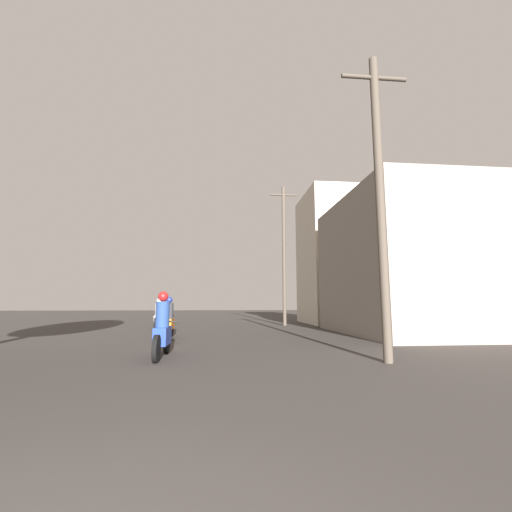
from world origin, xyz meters
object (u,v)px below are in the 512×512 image
(motorcycle_blue, at_px, (162,331))
(utility_pole_near, at_px, (380,195))
(motorcycle_silver, at_px, (159,317))
(utility_pole_far, at_px, (284,252))
(building_right_far, at_px, (337,258))
(motorcycle_orange, at_px, (169,321))
(building_right_near, at_px, (403,265))

(motorcycle_blue, relative_size, utility_pole_near, 0.29)
(motorcycle_silver, height_order, utility_pole_near, utility_pole_near)
(motorcycle_blue, relative_size, utility_pole_far, 0.25)
(building_right_far, relative_size, utility_pole_far, 1.02)
(motorcycle_silver, xyz_separation_m, utility_pole_near, (6.68, -10.25, 3.14))
(motorcycle_blue, xyz_separation_m, utility_pole_near, (4.97, -1.18, 3.12))
(motorcycle_blue, relative_size, building_right_far, 0.25)
(motorcycle_orange, distance_m, motorcycle_silver, 4.70)
(motorcycle_silver, height_order, utility_pole_far, utility_pole_far)
(motorcycle_orange, xyz_separation_m, building_right_far, (9.31, 8.38, 3.56))
(motorcycle_blue, bearing_deg, utility_pole_near, -22.38)
(motorcycle_blue, bearing_deg, building_right_far, 46.77)
(motorcycle_orange, bearing_deg, motorcycle_blue, -91.21)
(motorcycle_silver, height_order, building_right_near, building_right_near)
(motorcycle_silver, xyz_separation_m, building_right_far, (10.49, 3.83, 3.57))
(motorcycle_orange, bearing_deg, utility_pole_far, 41.94)
(motorcycle_orange, bearing_deg, motorcycle_silver, 96.62)
(utility_pole_far, bearing_deg, motorcycle_silver, -163.63)
(motorcycle_blue, relative_size, motorcycle_orange, 1.04)
(building_right_far, bearing_deg, utility_pole_near, -105.16)
(building_right_far, bearing_deg, motorcycle_blue, -124.26)
(utility_pole_far, bearing_deg, motorcycle_blue, -114.23)
(motorcycle_blue, bearing_deg, motorcycle_orange, 87.73)
(utility_pole_near, bearing_deg, building_right_near, 57.92)
(motorcycle_orange, bearing_deg, utility_pole_near, -53.94)
(utility_pole_far, bearing_deg, building_right_far, 26.08)
(building_right_far, height_order, utility_pole_near, building_right_far)
(building_right_near, bearing_deg, motorcycle_silver, 161.12)
(building_right_far, distance_m, utility_pole_far, 4.25)
(utility_pole_far, bearing_deg, motorcycle_orange, -130.15)
(motorcycle_orange, relative_size, building_right_far, 0.24)
(building_right_near, bearing_deg, building_right_far, 92.25)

